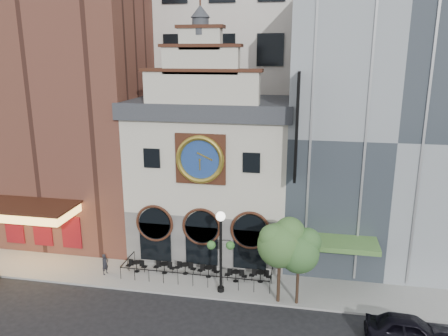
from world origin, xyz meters
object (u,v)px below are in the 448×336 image
(bistro_4, at_px, (236,275))
(car_right, at_px, (410,330))
(bistro_3, at_px, (208,271))
(lamppost, at_px, (221,243))
(bistro_1, at_px, (164,267))
(pedestrian, at_px, (105,264))
(tree_right, at_px, (281,242))
(bistro_0, at_px, (137,266))
(bistro_5, at_px, (260,276))
(tree_left, at_px, (300,250))
(bistro_2, at_px, (185,268))

(bistro_4, relative_size, car_right, 0.33)
(bistro_3, xyz_separation_m, lamppost, (1.26, -1.76, 3.07))
(bistro_1, distance_m, lamppost, 5.74)
(pedestrian, height_order, tree_right, tree_right)
(bistro_3, distance_m, lamppost, 3.76)
(bistro_0, distance_m, bistro_1, 2.08)
(lamppost, bearing_deg, bistro_0, 158.81)
(bistro_3, height_order, tree_right, tree_right)
(bistro_5, height_order, car_right, car_right)
(bistro_3, relative_size, tree_left, 0.31)
(tree_right, bearing_deg, bistro_0, 169.30)
(bistro_0, relative_size, bistro_3, 1.00)
(pedestrian, bearing_deg, bistro_1, -57.15)
(lamppost, height_order, tree_left, lamppost)
(bistro_0, height_order, pedestrian, pedestrian)
(bistro_4, distance_m, lamppost, 3.51)
(car_right, xyz_separation_m, lamppost, (-11.37, 3.16, 2.86))
(bistro_3, height_order, pedestrian, pedestrian)
(bistro_3, distance_m, tree_right, 6.75)
(bistro_3, xyz_separation_m, tree_left, (6.38, -2.22, 3.25))
(bistro_2, distance_m, car_right, 15.25)
(lamppost, relative_size, tree_left, 1.13)
(bistro_0, bearing_deg, tree_left, -9.65)
(bistro_5, bearing_deg, tree_right, -56.69)
(bistro_5, height_order, lamppost, lamppost)
(tree_left, bearing_deg, bistro_0, 170.35)
(bistro_2, bearing_deg, bistro_3, -4.01)
(bistro_2, height_order, pedestrian, pedestrian)
(bistro_2, bearing_deg, tree_left, -16.06)
(bistro_0, height_order, bistro_4, same)
(bistro_2, relative_size, bistro_5, 1.00)
(bistro_1, bearing_deg, bistro_2, 7.03)
(bistro_5, bearing_deg, bistro_2, 178.63)
(tree_left, distance_m, tree_right, 1.27)
(bistro_0, distance_m, lamppost, 7.46)
(bistro_1, height_order, car_right, car_right)
(bistro_0, distance_m, tree_right, 11.36)
(bistro_2, relative_size, lamppost, 0.28)
(bistro_4, bearing_deg, bistro_3, 172.74)
(lamppost, bearing_deg, bistro_4, 54.48)
(pedestrian, relative_size, tree_left, 0.31)
(bistro_1, distance_m, bistro_4, 5.33)
(bistro_2, distance_m, lamppost, 4.70)
(bistro_0, distance_m, pedestrian, 2.26)
(car_right, distance_m, tree_right, 8.66)
(car_right, distance_m, tree_left, 7.46)
(bistro_1, height_order, tree_right, tree_right)
(bistro_1, height_order, tree_left, tree_left)
(bistro_1, height_order, bistro_5, same)
(car_right, height_order, tree_left, tree_left)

